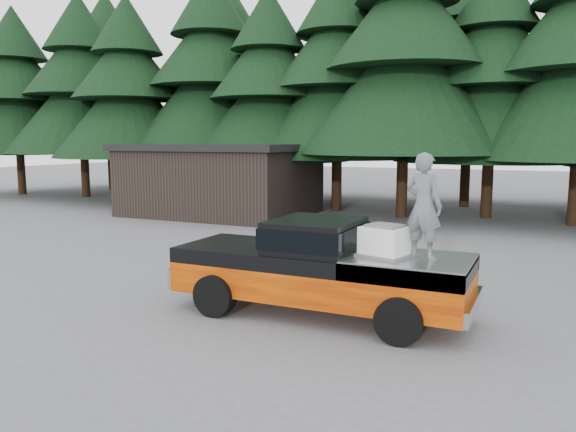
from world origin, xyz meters
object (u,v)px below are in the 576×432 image
at_px(air_compressor, 385,243).
at_px(utility_building, 221,179).
at_px(man_on_bed, 424,206).
at_px(pickup_truck, 320,282).

height_order(air_compressor, utility_building, utility_building).
distance_m(air_compressor, man_on_bed, 0.97).
height_order(pickup_truck, air_compressor, air_compressor).
distance_m(pickup_truck, utility_building, 16.00).
height_order(man_on_bed, utility_building, utility_building).
bearing_deg(pickup_truck, utility_building, 128.85).
bearing_deg(air_compressor, pickup_truck, -171.35).
bearing_deg(utility_building, pickup_truck, -51.15).
height_order(pickup_truck, man_on_bed, man_on_bed).
bearing_deg(man_on_bed, pickup_truck, 18.68).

